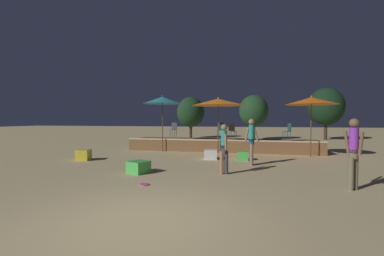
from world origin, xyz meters
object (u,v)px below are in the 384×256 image
(person_0, at_px, (224,147))
(frisbee_disc, at_px, (144,184))
(bistro_chair_1, at_px, (174,128))
(patio_umbrella_2, at_px, (218,102))
(background_tree_2, at_px, (191,112))
(cube_seat_3, at_px, (210,154))
(bistro_chair_3, at_px, (232,129))
(patio_umbrella_0, at_px, (162,100))
(bistro_chair_2, at_px, (288,130))
(background_tree_1, at_px, (254,111))
(patio_umbrella_1, at_px, (311,101))
(cube_seat_0, at_px, (139,167))
(cube_seat_2, at_px, (84,155))
(bistro_chair_0, at_px, (220,129))
(person_1, at_px, (251,139))
(cube_seat_1, at_px, (243,156))
(person_2, at_px, (354,150))
(background_tree_0, at_px, (326,107))

(person_0, distance_m, frisbee_disc, 2.92)
(person_0, relative_size, bistro_chair_1, 1.86)
(patio_umbrella_2, relative_size, background_tree_2, 0.75)
(cube_seat_3, height_order, bistro_chair_3, bistro_chair_3)
(patio_umbrella_0, xyz_separation_m, bistro_chair_1, (0.11, 1.85, -1.64))
(bistro_chair_2, bearing_deg, background_tree_1, 172.57)
(bistro_chair_1, relative_size, background_tree_2, 0.22)
(patio_umbrella_1, relative_size, background_tree_2, 0.74)
(cube_seat_0, xyz_separation_m, cube_seat_2, (-3.56, 1.98, 0.04))
(frisbee_disc, bearing_deg, bistro_chair_0, 83.24)
(person_1, height_order, background_tree_1, background_tree_1)
(cube_seat_2, xyz_separation_m, bistro_chair_3, (6.28, 4.27, 1.03))
(cube_seat_0, distance_m, bistro_chair_3, 6.90)
(patio_umbrella_2, height_order, bistro_chair_3, patio_umbrella_2)
(cube_seat_1, bearing_deg, bistro_chair_3, 103.97)
(cube_seat_0, height_order, bistro_chair_1, bistro_chair_1)
(bistro_chair_0, xyz_separation_m, bistro_chair_3, (0.80, -1.33, 0.00))
(frisbee_disc, bearing_deg, person_0, 43.58)
(bistro_chair_2, xyz_separation_m, bistro_chair_3, (-2.97, -0.36, 0.00))
(bistro_chair_0, relative_size, bistro_chair_2, 1.00)
(cube_seat_0, distance_m, background_tree_2, 16.76)
(person_1, xyz_separation_m, bistro_chair_3, (-1.03, 3.87, 0.24))
(person_2, height_order, bistro_chair_3, person_2)
(background_tree_2, bearing_deg, person_0, -72.98)
(patio_umbrella_1, height_order, cube_seat_2, patio_umbrella_1)
(patio_umbrella_2, relative_size, person_0, 1.81)
(cube_seat_3, bearing_deg, background_tree_2, 107.07)
(cube_seat_2, relative_size, background_tree_0, 0.14)
(frisbee_disc, bearing_deg, background_tree_0, 62.95)
(patio_umbrella_2, bearing_deg, frisbee_disc, -99.11)
(cube_seat_1, xyz_separation_m, cube_seat_3, (-1.46, -0.03, 0.02))
(cube_seat_2, relative_size, bistro_chair_3, 0.72)
(cube_seat_1, bearing_deg, person_1, -72.87)
(cube_seat_3, bearing_deg, cube_seat_2, -163.91)
(patio_umbrella_1, distance_m, background_tree_1, 10.79)
(cube_seat_0, distance_m, background_tree_1, 16.47)
(background_tree_0, bearing_deg, bistro_chair_0, -131.65)
(cube_seat_0, relative_size, person_0, 0.47)
(background_tree_0, bearing_deg, person_2, -102.58)
(bistro_chair_0, bearing_deg, background_tree_2, 118.23)
(person_0, distance_m, bistro_chair_2, 6.80)
(cube_seat_2, height_order, background_tree_0, background_tree_0)
(patio_umbrella_2, height_order, cube_seat_1, patio_umbrella_2)
(patio_umbrella_0, relative_size, person_2, 1.72)
(patio_umbrella_1, xyz_separation_m, background_tree_0, (3.68, 11.62, 0.25))
(cube_seat_3, bearing_deg, frisbee_disc, -102.03)
(background_tree_0, relative_size, background_tree_1, 1.16)
(patio_umbrella_0, relative_size, cube_seat_0, 4.03)
(cube_seat_1, distance_m, person_1, 1.51)
(background_tree_0, bearing_deg, person_1, -114.06)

